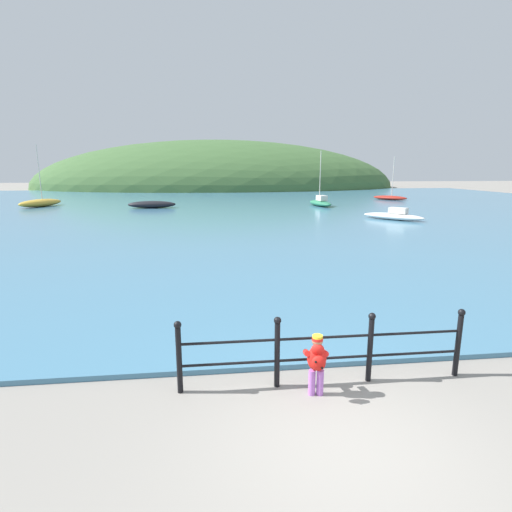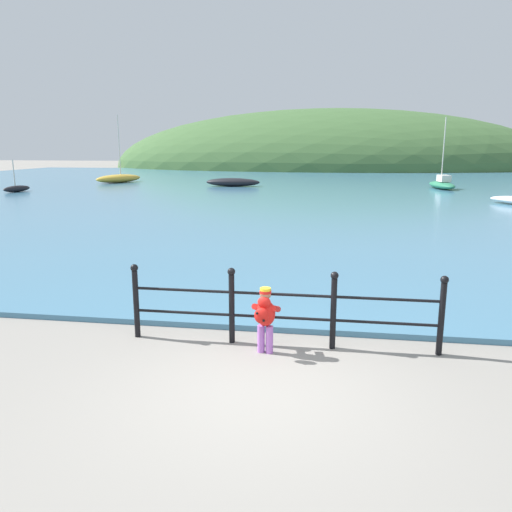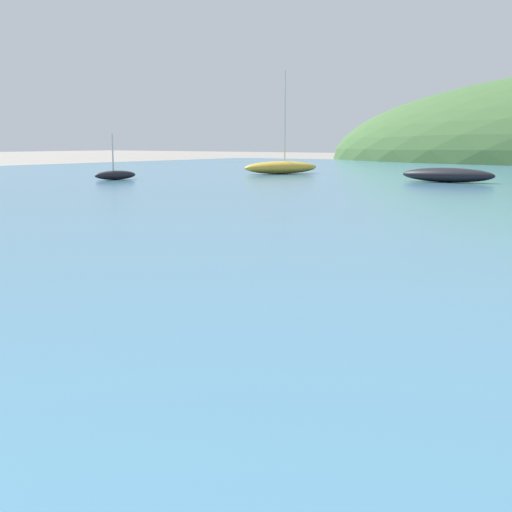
{
  "view_description": "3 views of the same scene",
  "coord_description": "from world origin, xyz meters",
  "px_view_note": "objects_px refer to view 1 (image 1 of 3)",
  "views": [
    {
      "loc": [
        -1.68,
        -4.37,
        3.51
      ],
      "look_at": [
        -0.52,
        5.58,
        1.3
      ],
      "focal_mm": 28.0,
      "sensor_mm": 36.0,
      "label": 1
    },
    {
      "loc": [
        0.85,
        -5.74,
        3.01
      ],
      "look_at": [
        -0.74,
        4.52,
        0.74
      ],
      "focal_mm": 35.0,
      "sensor_mm": 36.0,
      "label": 2
    },
    {
      "loc": [
        4.22,
        1.33,
        1.87
      ],
      "look_at": [
        0.57,
        6.55,
        0.84
      ],
      "focal_mm": 50.0,
      "sensor_mm": 36.0,
      "label": 3
    }
  ],
  "objects_px": {
    "child_in_coat": "(317,360)",
    "boat_far_right": "(152,204)",
    "boat_red_dinghy": "(394,216)",
    "boat_white_sailboat": "(320,202)",
    "boat_nearest_quay": "(390,198)",
    "boat_twin_mast": "(40,203)"
  },
  "relations": [
    {
      "from": "child_in_coat",
      "to": "boat_red_dinghy",
      "type": "distance_m",
      "value": 22.73
    },
    {
      "from": "boat_red_dinghy",
      "to": "boat_white_sailboat",
      "type": "bearing_deg",
      "value": 102.22
    },
    {
      "from": "child_in_coat",
      "to": "boat_white_sailboat",
      "type": "distance_m",
      "value": 31.46
    },
    {
      "from": "child_in_coat",
      "to": "boat_far_right",
      "type": "distance_m",
      "value": 30.83
    },
    {
      "from": "boat_twin_mast",
      "to": "boat_nearest_quay",
      "type": "bearing_deg",
      "value": 6.37
    },
    {
      "from": "boat_red_dinghy",
      "to": "boat_far_right",
      "type": "bearing_deg",
      "value": 149.77
    },
    {
      "from": "boat_nearest_quay",
      "to": "boat_red_dinghy",
      "type": "xyz_separation_m",
      "value": [
        -7.36,
        -16.5,
        0.02
      ]
    },
    {
      "from": "child_in_coat",
      "to": "boat_far_right",
      "type": "relative_size",
      "value": 0.25
    },
    {
      "from": "boat_red_dinghy",
      "to": "boat_white_sailboat",
      "type": "height_order",
      "value": "boat_white_sailboat"
    },
    {
      "from": "boat_far_right",
      "to": "boat_twin_mast",
      "type": "xyz_separation_m",
      "value": [
        -10.18,
        2.52,
        0.04
      ]
    },
    {
      "from": "child_in_coat",
      "to": "boat_twin_mast",
      "type": "height_order",
      "value": "boat_twin_mast"
    },
    {
      "from": "boat_white_sailboat",
      "to": "boat_twin_mast",
      "type": "bearing_deg",
      "value": 174.65
    },
    {
      "from": "boat_twin_mast",
      "to": "boat_white_sailboat",
      "type": "bearing_deg",
      "value": -5.35
    },
    {
      "from": "child_in_coat",
      "to": "boat_nearest_quay",
      "type": "distance_m",
      "value": 40.78
    },
    {
      "from": "boat_far_right",
      "to": "boat_white_sailboat",
      "type": "xyz_separation_m",
      "value": [
        15.09,
        0.16,
        0.03
      ]
    },
    {
      "from": "boat_far_right",
      "to": "boat_red_dinghy",
      "type": "distance_m",
      "value": 20.04
    },
    {
      "from": "child_in_coat",
      "to": "boat_nearest_quay",
      "type": "bearing_deg",
      "value": 63.64
    },
    {
      "from": "boat_white_sailboat",
      "to": "boat_red_dinghy",
      "type": "bearing_deg",
      "value": -77.78
    },
    {
      "from": "boat_far_right",
      "to": "boat_white_sailboat",
      "type": "bearing_deg",
      "value": 0.61
    },
    {
      "from": "child_in_coat",
      "to": "boat_twin_mast",
      "type": "bearing_deg",
      "value": 117.16
    },
    {
      "from": "boat_white_sailboat",
      "to": "boat_far_right",
      "type": "bearing_deg",
      "value": -179.39
    },
    {
      "from": "boat_red_dinghy",
      "to": "boat_white_sailboat",
      "type": "xyz_separation_m",
      "value": [
        -2.22,
        10.25,
        0.07
      ]
    }
  ]
}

